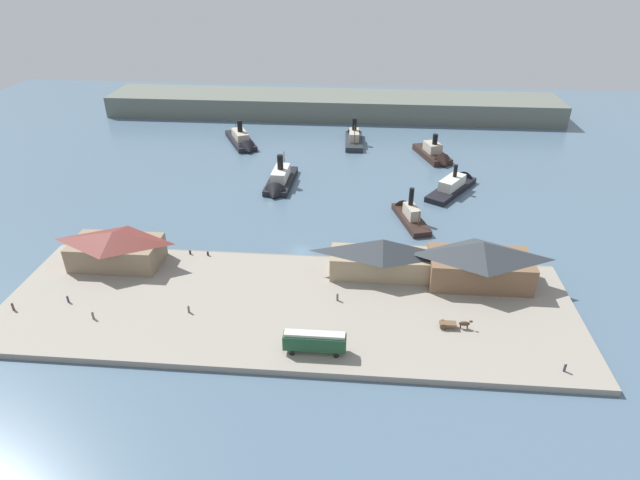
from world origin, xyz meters
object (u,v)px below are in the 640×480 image
pedestrian_at_waters_edge (189,309)px  ferry_outer_harbor (279,182)px  street_tram (315,341)px  ferry_approaching_west (435,155)px  mooring_post_east (208,254)px  pedestrian_near_west_shed (68,299)px  pedestrian_near_cart (565,368)px  ferry_shed_customs_shed (382,257)px  ferry_shed_east_terminal (480,262)px  mooring_post_center_west (190,252)px  horse_cart (454,324)px  pedestrian_walking_east (13,307)px  ferry_shed_west_terminal (116,248)px  ferry_moored_east (354,138)px  pedestrian_standing_center (337,297)px  ferry_moored_west (456,184)px  ferry_mid_harbor (243,142)px  pedestrian_by_tram (93,315)px  ferry_departing_north (408,214)px

pedestrian_at_waters_edge → ferry_outer_harbor: 62.05m
street_tram → ferry_approaching_west: ferry_approaching_west is taller
street_tram → mooring_post_east: size_ratio=11.81×
pedestrian_near_west_shed → pedestrian_at_waters_edge: bearing=-2.9°
pedestrian_near_cart → ferry_shed_customs_shed: bearing=137.9°
ferry_shed_east_terminal → mooring_post_center_west: 62.37m
horse_cart → mooring_post_center_west: 59.10m
horse_cart → pedestrian_walking_east: bearing=-178.8°
ferry_shed_west_terminal → pedestrian_near_cart: bearing=-16.8°
horse_cart → mooring_post_east: 55.22m
ferry_moored_east → pedestrian_at_waters_edge: bearing=-105.2°
pedestrian_standing_center → ferry_moored_west: 66.09m
pedestrian_at_waters_edge → ferry_mid_harbor: size_ratio=0.07×
pedestrian_by_tram → pedestrian_walking_east: bearing=175.5°
street_tram → ferry_departing_north: 57.14m
pedestrian_near_cart → pedestrian_walking_east: bearing=175.4°
pedestrian_by_tram → ferry_shed_west_terminal: bearing=99.9°
ferry_shed_east_terminal → pedestrian_standing_center: 29.90m
pedestrian_standing_center → ferry_approaching_west: bearing=71.6°
pedestrian_near_cart → pedestrian_near_west_shed: size_ratio=1.06×
ferry_shed_east_terminal → ferry_approaching_west: 72.91m
ferry_mid_harbor → pedestrian_walking_east: bearing=-103.2°
ferry_shed_east_terminal → pedestrian_at_waters_edge: ferry_shed_east_terminal is taller
ferry_moored_west → street_tram: bearing=-114.6°
pedestrian_at_waters_edge → ferry_approaching_west: bearing=58.1°
pedestrian_by_tram → ferry_outer_harbor: 69.52m
ferry_approaching_west → pedestrian_at_waters_edge: bearing=-121.9°
pedestrian_near_cart → ferry_outer_harbor: size_ratio=0.08×
ferry_mid_harbor → ferry_departing_north: (53.97, -51.05, -0.09)m
ferry_mid_harbor → ferry_departing_north: ferry_departing_north is taller
ferry_shed_customs_shed → ferry_outer_harbor: size_ratio=0.99×
ferry_shed_east_terminal → pedestrian_at_waters_edge: bearing=-164.8°
mooring_post_center_west → ferry_outer_harbor: 42.99m
pedestrian_standing_center → ferry_outer_harbor: (-19.91, 55.38, -0.47)m
street_tram → pedestrian_by_tram: bearing=172.4°
ferry_shed_west_terminal → ferry_approaching_west: bearing=43.8°
pedestrian_by_tram → ferry_approaching_west: ferry_approaching_west is taller
ferry_departing_north → horse_cart: bearing=-83.2°
street_tram → pedestrian_near_cart: bearing=-1.6°
ferry_shed_east_terminal → ferry_outer_harbor: size_ratio=0.95×
street_tram → ferry_moored_west: 81.05m
ferry_shed_customs_shed → pedestrian_by_tram: (-53.27, -19.72, -3.46)m
street_tram → pedestrian_standing_center: street_tram is taller
pedestrian_standing_center → pedestrian_by_tram: bearing=-167.9°
horse_cart → pedestrian_by_tram: horse_cart is taller
ferry_shed_customs_shed → ferry_moored_west: bearing=65.5°
pedestrian_at_waters_edge → ferry_departing_north: bearing=45.8°
horse_cart → pedestrian_walking_east: horse_cart is taller
pedestrian_by_tram → ferry_departing_north: bearing=38.5°
ferry_shed_west_terminal → ferry_shed_east_terminal: bearing=-0.4°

